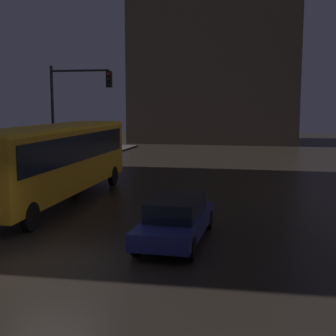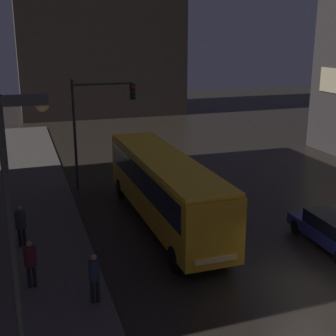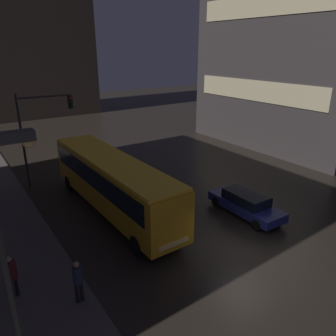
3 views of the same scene
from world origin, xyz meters
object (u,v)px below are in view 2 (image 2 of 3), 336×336
pedestrian_mid (94,274)px  car_taxi (333,231)px  pedestrian_far (21,222)px  traffic_light_main (96,115)px  bus_near (164,183)px  street_lamp_sidewalk (18,191)px  pedestrian_near (30,259)px

pedestrian_mid → car_taxi: bearing=9.8°
pedestrian_mid → pedestrian_far: pedestrian_far is taller
pedestrian_mid → traffic_light_main: bearing=81.5°
bus_near → pedestrian_far: (-6.57, -0.90, -0.78)m
pedestrian_mid → street_lamp_sidewalk: 4.87m
pedestrian_near → pedestrian_mid: pedestrian_near is taller
car_taxi → traffic_light_main: traffic_light_main is taller
pedestrian_near → traffic_light_main: traffic_light_main is taller
pedestrian_far → car_taxi: bearing=93.5°
pedestrian_far → bus_near: bearing=117.7°
bus_near → pedestrian_mid: (-4.34, -6.13, -0.86)m
pedestrian_mid → bus_near: bearing=56.5°
bus_near → traffic_light_main: (-2.03, 6.65, 2.31)m
pedestrian_mid → street_lamp_sidewalk: size_ratio=0.24×
pedestrian_near → traffic_light_main: size_ratio=0.28×
pedestrian_far → street_lamp_sidewalk: street_lamp_sidewalk is taller
car_taxi → pedestrian_mid: (-10.49, -1.49, 0.47)m
pedestrian_near → traffic_light_main: bearing=93.1°
pedestrian_near → traffic_light_main: 12.31m
pedestrian_near → pedestrian_mid: size_ratio=1.01×
bus_near → pedestrian_near: size_ratio=6.79×
pedestrian_far → street_lamp_sidewalk: bearing=20.8°
pedestrian_near → pedestrian_far: pedestrian_far is taller
bus_near → pedestrian_mid: bus_near is taller
car_taxi → pedestrian_far: pedestrian_far is taller
pedestrian_near → street_lamp_sidewalk: (-0.15, -3.83, 3.77)m
bus_near → street_lamp_sidewalk: bearing=51.1°
car_taxi → pedestrian_near: 12.47m
traffic_light_main → pedestrian_near: bearing=-111.1°
pedestrian_far → street_lamp_sidewalk: (0.11, -7.39, 3.74)m
street_lamp_sidewalk → traffic_light_main: bearing=73.5°
pedestrian_far → pedestrian_near: bearing=24.1°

